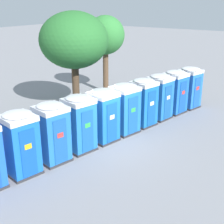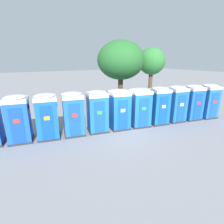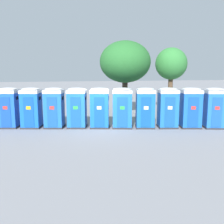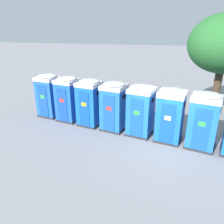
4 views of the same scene
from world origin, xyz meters
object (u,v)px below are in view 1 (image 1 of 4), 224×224
(portapotty_5, at_px, (103,115))
(portapotty_10, at_px, (189,87))
(portapotty_9, at_px, (175,92))
(street_tree_0, at_px, (74,41))
(portapotty_3, at_px, (52,132))
(portapotty_6, at_px, (125,108))
(portapotty_4, at_px, (79,123))
(portapotty_8, at_px, (160,96))
(portapotty_7, at_px, (143,102))
(portapotty_2, at_px, (20,143))
(street_tree_1, at_px, (105,36))

(portapotty_5, xyz_separation_m, portapotty_10, (7.04, -1.49, 0.00))
(portapotty_9, bearing_deg, street_tree_0, 120.87)
(portapotty_3, relative_size, portapotty_9, 1.00)
(portapotty_6, bearing_deg, portapotty_10, -11.90)
(portapotty_3, bearing_deg, portapotty_10, -11.66)
(portapotty_9, bearing_deg, portapotty_4, 168.56)
(portapotty_8, xyz_separation_m, street_tree_0, (-1.62, 4.76, 2.92))
(portapotty_7, bearing_deg, portapotty_6, 169.02)
(portapotty_2, height_order, portapotty_8, same)
(portapotty_7, distance_m, street_tree_0, 5.38)
(portapotty_6, distance_m, portapotty_9, 4.32)
(portapotty_9, bearing_deg, portapotty_5, 168.65)
(portapotty_3, bearing_deg, street_tree_0, 31.92)
(portapotty_5, xyz_separation_m, street_tree_0, (2.62, 3.93, 2.92))
(portapotty_5, bearing_deg, portapotty_2, 169.19)
(portapotty_4, bearing_deg, portapotty_2, 169.67)
(portapotty_3, xyz_separation_m, portapotty_10, (9.87, -2.04, 0.00))
(street_tree_0, distance_m, street_tree_1, 4.24)
(portapotty_2, height_order, portapotty_4, same)
(portapotty_4, distance_m, portapotty_9, 7.20)
(portapotty_9, distance_m, portapotty_10, 1.44)
(portapotty_2, bearing_deg, portapotty_5, -10.81)
(portapotty_4, xyz_separation_m, portapotty_7, (4.23, -0.87, 0.00))
(portapotty_10, bearing_deg, portapotty_3, 168.34)
(portapotty_4, height_order, street_tree_0, street_tree_0)
(street_tree_1, bearing_deg, portapotty_5, -145.26)
(portapotty_3, xyz_separation_m, portapotty_6, (4.23, -0.85, -0.00))
(portapotty_9, height_order, street_tree_0, street_tree_0)
(portapotty_3, distance_m, street_tree_0, 7.04)
(portapotty_6, relative_size, portapotty_9, 1.00)
(portapotty_10, bearing_deg, street_tree_0, 129.19)
(portapotty_7, relative_size, street_tree_1, 0.47)
(portapotty_5, relative_size, portapotty_9, 1.00)
(portapotty_4, height_order, portapotty_9, same)
(portapotty_9, xyz_separation_m, portapotty_10, (1.40, -0.36, 0.00))
(portapotty_5, xyz_separation_m, portapotty_8, (4.24, -0.83, -0.00))
(portapotty_2, height_order, portapotty_6, same)
(portapotty_4, bearing_deg, portapotty_10, -11.94)
(portapotty_8, distance_m, street_tree_0, 5.82)
(portapotty_4, bearing_deg, portapotty_7, -11.66)
(portapotty_10, height_order, street_tree_1, street_tree_1)
(portapotty_6, height_order, street_tree_1, street_tree_1)
(portapotty_2, relative_size, portapotty_6, 1.00)
(portapotty_2, relative_size, portapotty_10, 1.00)
(portapotty_5, height_order, portapotty_10, same)
(portapotty_9, bearing_deg, street_tree_1, 78.94)
(street_tree_1, bearing_deg, street_tree_0, -169.51)
(portapotty_4, relative_size, portapotty_10, 1.00)
(portapotty_3, distance_m, portapotty_6, 4.32)
(portapotty_6, bearing_deg, portapotty_3, 168.67)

